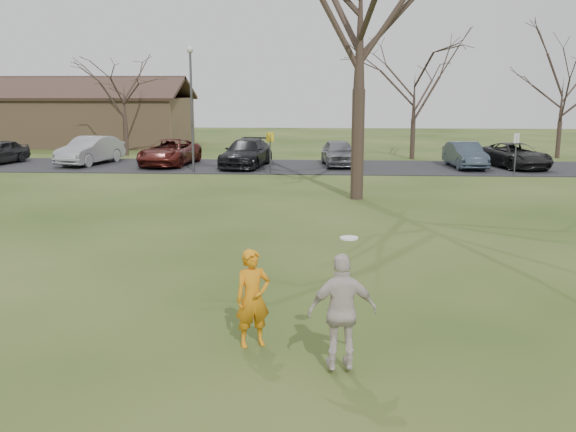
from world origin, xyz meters
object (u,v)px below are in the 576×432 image
at_px(catching_play, 342,311).
at_px(car_6, 516,155).
at_px(car_4, 339,153).
at_px(car_2, 170,152).
at_px(big_tree, 361,12).
at_px(car_1, 90,150).
at_px(lamp_post, 191,94).
at_px(player_defender, 253,298).
at_px(car_3, 246,153).
at_px(car_5, 465,155).
at_px(building, 53,119).

bearing_deg(catching_play, car_6, 69.05).
height_order(car_4, car_6, car_4).
distance_m(car_2, big_tree, 15.50).
distance_m(car_1, lamp_post, 7.69).
distance_m(player_defender, car_3, 24.48).
bearing_deg(car_5, car_3, 176.31).
height_order(car_6, lamp_post, lamp_post).
xyz_separation_m(car_1, building, (-7.58, 12.67, 1.12)).
relative_size(car_3, big_tree, 0.36).
bearing_deg(catching_play, car_5, 74.39).
bearing_deg(building, car_5, -24.81).
relative_size(car_4, big_tree, 0.30).
distance_m(car_6, catching_play, 27.52).
xyz_separation_m(player_defender, car_1, (-12.06, 24.88, -0.01)).
height_order(car_4, car_5, car_4).
xyz_separation_m(building, lamp_post, (14.00, -15.50, 2.04)).
height_order(building, big_tree, big_tree).
distance_m(car_1, big_tree, 18.79).
distance_m(car_2, car_3, 4.36).
xyz_separation_m(car_3, car_6, (14.48, 0.47, -0.08)).
xyz_separation_m(player_defender, car_5, (8.58, 24.51, -0.10)).
distance_m(car_1, car_2, 4.55).
relative_size(car_2, catching_play, 2.58).
distance_m(car_2, catching_play, 27.23).
distance_m(car_4, big_tree, 12.16).
relative_size(car_1, building, 0.23).
height_order(car_1, big_tree, big_tree).
relative_size(car_1, catching_play, 2.39).
bearing_deg(player_defender, catching_play, -58.38).
distance_m(car_2, car_5, 16.10).
bearing_deg(building, car_6, -22.52).
height_order(car_3, catching_play, catching_play).
relative_size(catching_play, building, 0.10).
distance_m(car_3, big_tree, 12.80).
bearing_deg(building, car_2, -46.63).
relative_size(car_4, car_6, 0.89).
bearing_deg(catching_play, car_3, 100.42).
bearing_deg(player_defender, big_tree, 56.14).
height_order(player_defender, big_tree, big_tree).
xyz_separation_m(car_4, lamp_post, (-7.48, -2.92, 3.21)).
bearing_deg(big_tree, car_6, 48.72).
distance_m(car_6, big_tree, 14.93).
bearing_deg(big_tree, car_1, 144.40).
relative_size(car_3, car_4, 1.21).
relative_size(catching_play, lamp_post, 0.31).
relative_size(car_2, car_6, 1.08).
height_order(car_4, lamp_post, lamp_post).
bearing_deg(car_4, building, 143.45).
xyz_separation_m(car_4, catching_play, (-0.39, -25.95, 0.22)).
bearing_deg(car_3, car_4, 15.94).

